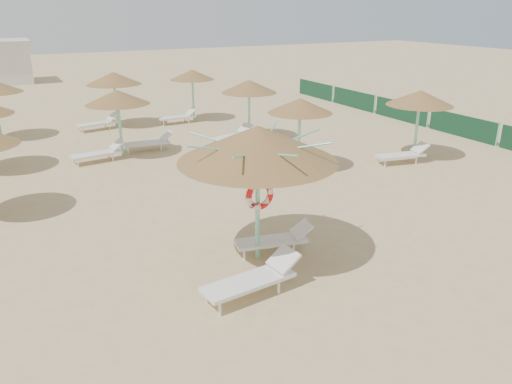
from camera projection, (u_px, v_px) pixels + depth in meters
name	position (u px, v px, depth m)	size (l,w,h in m)	color
ground	(254.00, 256.00, 12.18)	(120.00, 120.00, 0.00)	tan
main_palapa	(258.00, 144.00, 11.10)	(3.64, 3.64, 3.26)	#80DDBC
lounger_main_a	(254.00, 278.00, 10.43)	(2.24, 0.89, 0.79)	white
lounger_main_b	(276.00, 239.00, 12.29)	(1.98, 0.94, 0.69)	white
palapa_field	(148.00, 95.00, 20.28)	(18.72, 13.74, 2.69)	#80DDBC
windbreak_fence	(401.00, 111.00, 26.37)	(0.08, 19.84, 1.10)	#1C5530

